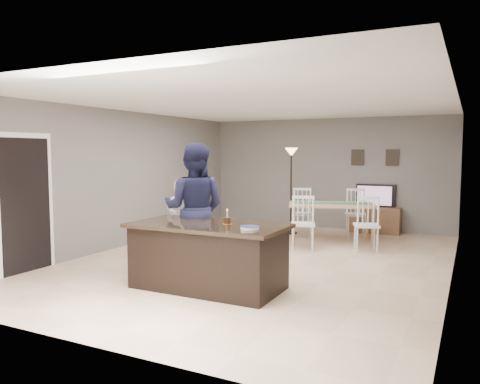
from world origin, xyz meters
The scene contains 14 objects.
floor centered at (0.00, 0.00, 0.00)m, with size 8.00×8.00×0.00m, color tan.
room_shell centered at (0.00, 0.00, 1.68)m, with size 8.00×8.00×8.00m.
kitchen_island centered at (0.00, -1.80, 0.45)m, with size 2.15×1.10×0.90m.
tv_console centered at (1.20, 3.77, 0.30)m, with size 1.20×0.40×0.60m, color brown.
television centered at (1.20, 3.84, 0.86)m, with size 0.91×0.12×0.53m, color black.
tv_screen_glow centered at (1.20, 3.76, 0.87)m, with size 0.78×0.78×0.00m, color #E35219.
picture_frames centered at (1.15, 3.98, 1.75)m, with size 1.10×0.02×0.38m.
doorway centered at (-2.99, -2.30, 1.26)m, with size 0.00×2.10×2.65m.
woman centered at (-0.95, -1.02, 0.73)m, with size 0.53×0.35×1.46m, color silver.
man centered at (-0.62, -1.17, 1.01)m, with size 0.98×0.76×2.02m, color #161832.
birthday_cake centered at (0.24, -1.70, 0.95)m, with size 0.13×0.13×0.20m.
plate_stack centered at (0.70, -1.95, 0.92)m, with size 0.24×0.24×0.04m.
dining_table centered at (0.63, 2.17, 0.68)m, with size 2.21×2.40×1.06m.
floor_lamp centered at (-0.49, 2.80, 1.53)m, with size 0.30×0.30×1.97m.
Camera 1 is at (3.23, -7.29, 1.88)m, focal length 35.00 mm.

